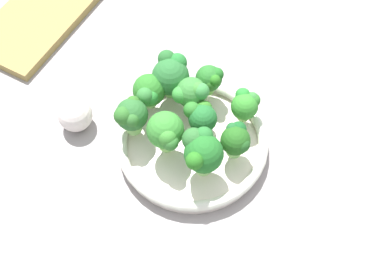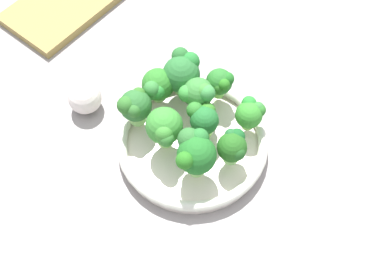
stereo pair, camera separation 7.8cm
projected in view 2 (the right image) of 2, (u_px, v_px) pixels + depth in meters
The scene contains 13 objects.
ground_plane at pixel (191, 158), 83.28cm from camera, with size 130.00×130.00×2.50cm, color gray.
bowl at pixel (192, 143), 81.60cm from camera, with size 23.69×23.69×2.90cm.
broccoli_floret_0 at pixel (164, 129), 76.12cm from camera, with size 6.27×5.62×7.33cm.
broccoli_floret_1 at pixel (220, 83), 81.86cm from camera, with size 4.49×4.47×5.57cm.
broccoli_floret_2 at pixel (195, 153), 73.73cm from camera, with size 6.80×5.92×7.38cm.
broccoli_floret_3 at pixel (135, 106), 78.72cm from camera, with size 5.17×5.04×6.65cm.
broccoli_floret_4 at pixel (197, 94), 79.62cm from camera, with size 4.81×5.74×6.90cm.
broccoli_floret_5 at pixel (204, 119), 78.39cm from camera, with size 4.89×4.72×5.58cm.
broccoli_floret_6 at pixel (233, 147), 75.77cm from camera, with size 5.21×4.49×5.59cm.
broccoli_floret_7 at pixel (157, 86), 81.16cm from camera, with size 5.88×5.18×6.18cm.
broccoli_floret_8 at pixel (250, 113), 79.14cm from camera, with size 4.83×4.63×5.17cm.
broccoli_floret_9 at pixel (182, 72), 81.87cm from camera, with size 6.83×5.96×7.20cm.
garlic_bulb at pixel (85, 97), 84.72cm from camera, with size 5.55×5.55×5.55cm, color white.
Camera 2 is at (-40.03, -6.13, 71.68)cm, focal length 48.66 mm.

